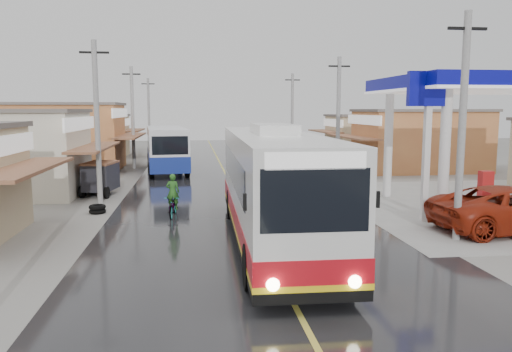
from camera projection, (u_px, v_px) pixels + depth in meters
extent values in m
plane|color=slate|center=(264.00, 247.00, 17.06)|extent=(120.00, 120.00, 0.00)
cube|color=black|center=(230.00, 183.00, 31.81)|extent=(12.00, 90.00, 0.02)
cube|color=#D8CC4C|center=(230.00, 183.00, 31.81)|extent=(0.15, 90.00, 0.01)
cube|color=gray|center=(507.00, 204.00, 24.59)|extent=(16.00, 16.00, 0.03)
cylinder|color=white|center=(388.00, 146.00, 26.55)|extent=(0.44, 0.44, 5.50)
cylinder|color=white|center=(444.00, 156.00, 20.65)|extent=(0.44, 0.44, 5.50)
cube|color=gray|center=(507.00, 203.00, 24.58)|extent=(4.00, 1.20, 0.20)
cube|color=#B21919|center=(485.00, 186.00, 24.32)|extent=(0.60, 0.45, 1.50)
cube|color=white|center=(426.00, 150.00, 20.52)|extent=(0.25, 0.25, 6.00)
cube|color=#0A0C91|center=(429.00, 89.00, 20.19)|extent=(1.80, 0.30, 1.40)
cube|color=silver|center=(273.00, 180.00, 17.36)|extent=(2.99, 13.16, 3.22)
cube|color=black|center=(273.00, 228.00, 17.59)|extent=(3.01, 13.18, 0.33)
cube|color=red|center=(273.00, 213.00, 17.52)|extent=(3.03, 13.20, 0.60)
cube|color=yellow|center=(273.00, 223.00, 17.57)|extent=(3.04, 13.21, 0.15)
cube|color=black|center=(271.00, 168.00, 17.85)|extent=(2.98, 10.43, 1.09)
cube|color=black|center=(315.00, 200.00, 10.89)|extent=(2.43, 0.17, 1.42)
cube|color=black|center=(254.00, 151.00, 23.71)|extent=(2.43, 0.17, 1.20)
cube|color=white|center=(315.00, 161.00, 10.78)|extent=(2.23, 0.16, 0.38)
cube|color=silver|center=(273.00, 129.00, 17.13)|extent=(1.38, 3.30, 0.33)
cylinder|color=black|center=(251.00, 267.00, 12.93)|extent=(0.41, 1.21, 1.20)
cylinder|color=black|center=(342.00, 264.00, 13.18)|extent=(0.41, 1.21, 1.20)
cylinder|color=black|center=(232.00, 204.00, 21.54)|extent=(0.41, 1.21, 1.20)
cylinder|color=black|center=(287.00, 203.00, 21.79)|extent=(0.41, 1.21, 1.20)
sphere|color=#FFF2CC|center=(273.00, 285.00, 10.97)|extent=(0.31, 0.31, 0.31)
sphere|color=#FFF2CC|center=(355.00, 282.00, 11.17)|extent=(0.31, 0.31, 0.31)
cube|color=black|center=(245.00, 202.00, 10.99)|extent=(0.08, 0.08, 0.38)
cube|color=black|center=(378.00, 199.00, 11.31)|extent=(0.08, 0.08, 0.38)
cube|color=silver|center=(166.00, 146.00, 37.37)|extent=(3.63, 10.13, 2.76)
cube|color=navy|center=(167.00, 158.00, 37.49)|extent=(3.67, 10.18, 1.10)
cube|color=black|center=(166.00, 141.00, 37.32)|extent=(3.50, 8.49, 0.99)
cube|color=black|center=(170.00, 145.00, 32.58)|extent=(2.35, 0.35, 1.21)
cylinder|color=black|center=(152.00, 170.00, 33.88)|extent=(0.44, 1.13, 1.10)
cylinder|color=black|center=(187.00, 169.00, 34.41)|extent=(0.44, 1.13, 1.10)
cylinder|color=black|center=(150.00, 160.00, 40.69)|extent=(0.44, 1.13, 1.10)
cylinder|color=black|center=(179.00, 159.00, 41.22)|extent=(0.44, 1.13, 1.10)
imported|color=black|center=(173.00, 206.00, 21.78)|extent=(0.81, 1.84, 0.94)
imported|color=#296321|center=(173.00, 192.00, 21.48)|extent=(0.61, 0.43, 1.56)
cube|color=#26262D|center=(101.00, 177.00, 27.14)|extent=(1.77, 2.38, 1.41)
cube|color=brown|center=(100.00, 163.00, 27.04)|extent=(1.83, 2.44, 0.11)
cylinder|color=black|center=(82.00, 192.00, 26.53)|extent=(0.31, 0.67, 0.65)
cylinder|color=black|center=(93.00, 187.00, 28.03)|extent=(0.31, 0.67, 0.65)
cylinder|color=black|center=(107.00, 193.00, 26.24)|extent=(0.24, 0.66, 0.65)
cube|color=#26262D|center=(93.00, 179.00, 27.70)|extent=(1.74, 2.10, 1.17)
cube|color=brown|center=(93.00, 167.00, 27.61)|extent=(1.80, 2.16, 0.09)
cylinder|color=black|center=(84.00, 191.00, 26.93)|extent=(0.35, 0.56, 0.54)
cylinder|color=black|center=(80.00, 188.00, 28.03)|extent=(0.35, 0.56, 0.54)
cylinder|color=black|center=(107.00, 190.00, 27.32)|extent=(0.29, 0.54, 0.54)
torus|color=black|center=(98.00, 211.00, 22.57)|extent=(0.76, 0.76, 0.19)
torus|color=black|center=(97.00, 207.00, 22.55)|extent=(0.76, 0.76, 0.19)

